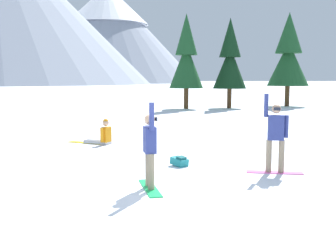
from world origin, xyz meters
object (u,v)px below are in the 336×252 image
pine_tree_short (186,57)px  backpack_teal (179,161)px  pine_tree_broad (230,59)px  pine_tree_young (288,55)px  snowboarder_foreground (150,148)px  snowboarder_midground (276,135)px  snowboarder_background (102,135)px

pine_tree_short → backpack_teal: bearing=-94.2°
pine_tree_short → pine_tree_broad: bearing=11.0°
pine_tree_young → pine_tree_short: pine_tree_young is taller
snowboarder_foreground → pine_tree_broad: size_ratio=0.26×
snowboarder_midground → pine_tree_short: 23.37m
snowboarder_background → snowboarder_midground: bearing=-43.3°
snowboarder_foreground → pine_tree_broad: (6.08, 25.31, 3.12)m
pine_tree_broad → backpack_teal: bearing=-103.0°
backpack_teal → pine_tree_young: size_ratio=0.07×
snowboarder_foreground → pine_tree_young: 30.07m
backpack_teal → pine_tree_young: bearing=66.7°
pine_tree_broad → pine_tree_young: bearing=21.6°
pine_tree_young → pine_tree_short: size_ratio=1.08×
snowboarder_background → pine_tree_young: bearing=57.4°
snowboarder_foreground → pine_tree_broad: pine_tree_broad is taller
backpack_teal → pine_tree_young: 27.71m
pine_tree_broad → snowboarder_foreground: bearing=-103.5°
snowboarder_foreground → pine_tree_short: size_ratio=0.25×
snowboarder_midground → snowboarder_foreground: bearing=-155.5°
snowboarder_background → pine_tree_short: bearing=76.6°
pine_tree_young → pine_tree_short: bearing=-162.5°
backpack_teal → snowboarder_foreground: bearing=-108.2°
snowboarder_background → pine_tree_broad: pine_tree_broad is taller
snowboarder_midground → pine_tree_young: pine_tree_young is taller
snowboarder_foreground → pine_tree_young: bearing=67.1°
snowboarder_background → pine_tree_young: (13.56, 21.17, 4.15)m
snowboarder_midground → pine_tree_young: size_ratio=0.25×
snowboarder_background → pine_tree_short: 19.17m
snowboarder_foreground → snowboarder_background: 6.65m
snowboarder_midground → pine_tree_young: 27.58m
pine_tree_broad → pine_tree_young: (5.54, 2.19, 0.45)m
snowboarder_midground → pine_tree_broad: size_ratio=0.28×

